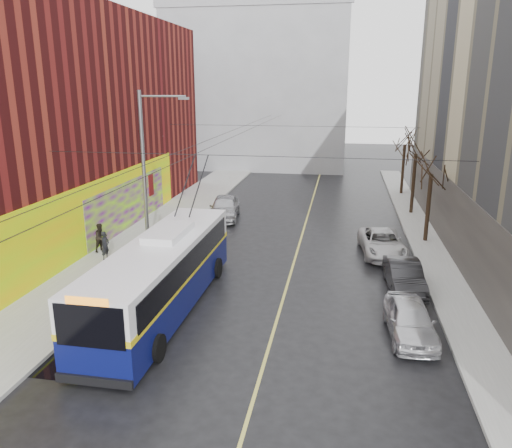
% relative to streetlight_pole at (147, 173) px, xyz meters
% --- Properties ---
extents(ground, '(140.00, 140.00, 0.00)m').
position_rel_streetlight_pole_xyz_m(ground, '(6.14, -10.00, -4.85)').
color(ground, black).
rests_on(ground, ground).
extents(sidewalk_left, '(4.00, 60.00, 0.15)m').
position_rel_streetlight_pole_xyz_m(sidewalk_left, '(-1.86, 2.00, -4.77)').
color(sidewalk_left, gray).
rests_on(sidewalk_left, ground).
extents(sidewalk_right, '(2.00, 60.00, 0.15)m').
position_rel_streetlight_pole_xyz_m(sidewalk_right, '(15.14, 2.00, -4.77)').
color(sidewalk_right, gray).
rests_on(sidewalk_right, ground).
extents(lane_line, '(0.12, 50.00, 0.01)m').
position_rel_streetlight_pole_xyz_m(lane_line, '(7.64, 4.00, -4.84)').
color(lane_line, '#BFB74C').
rests_on(lane_line, ground).
extents(building_left, '(12.11, 36.00, 14.00)m').
position_rel_streetlight_pole_xyz_m(building_left, '(-9.85, 3.99, 2.14)').
color(building_left, '#511011').
rests_on(building_left, ground).
extents(building_far, '(20.50, 12.10, 18.00)m').
position_rel_streetlight_pole_xyz_m(building_far, '(0.14, 34.99, 4.17)').
color(building_far, gray).
rests_on(building_far, ground).
extents(streetlight_pole, '(2.65, 0.60, 9.00)m').
position_rel_streetlight_pole_xyz_m(streetlight_pole, '(0.00, 0.00, 0.00)').
color(streetlight_pole, slate).
rests_on(streetlight_pole, ground).
extents(catenary_wires, '(18.00, 60.00, 0.22)m').
position_rel_streetlight_pole_xyz_m(catenary_wires, '(3.60, 4.77, 1.40)').
color(catenary_wires, black).
extents(tree_near, '(3.20, 3.20, 6.40)m').
position_rel_streetlight_pole_xyz_m(tree_near, '(15.14, 6.00, 0.13)').
color(tree_near, black).
rests_on(tree_near, ground).
extents(tree_mid, '(3.20, 3.20, 6.68)m').
position_rel_streetlight_pole_xyz_m(tree_mid, '(15.14, 13.00, 0.41)').
color(tree_mid, black).
rests_on(tree_mid, ground).
extents(tree_far, '(3.20, 3.20, 6.57)m').
position_rel_streetlight_pole_xyz_m(tree_far, '(15.14, 20.00, 0.30)').
color(tree_far, black).
rests_on(tree_far, ground).
extents(puddle, '(2.73, 3.81, 0.01)m').
position_rel_streetlight_pole_xyz_m(puddle, '(0.71, -9.50, -4.84)').
color(puddle, black).
rests_on(puddle, ground).
extents(pigeons_flying, '(5.69, 1.19, 2.03)m').
position_rel_streetlight_pole_xyz_m(pigeons_flying, '(3.91, -0.57, 2.80)').
color(pigeons_flying, slate).
extents(trolleybus, '(2.99, 12.28, 5.79)m').
position_rel_streetlight_pole_xyz_m(trolleybus, '(2.75, -5.69, -3.24)').
color(trolleybus, '#090D44').
rests_on(trolleybus, ground).
extents(parked_car_a, '(1.92, 4.21, 1.40)m').
position_rel_streetlight_pole_xyz_m(parked_car_a, '(12.76, -6.37, -4.15)').
color(parked_car_a, silver).
rests_on(parked_car_a, ground).
extents(parked_car_b, '(1.74, 4.23, 1.36)m').
position_rel_streetlight_pole_xyz_m(parked_car_b, '(13.04, -1.75, -4.16)').
color(parked_car_b, '#252527').
rests_on(parked_car_b, ground).
extents(parked_car_c, '(2.72, 5.09, 1.36)m').
position_rel_streetlight_pole_xyz_m(parked_car_c, '(12.38, 3.27, -4.17)').
color(parked_car_c, silver).
rests_on(parked_car_c, ground).
extents(following_car, '(2.54, 5.10, 1.67)m').
position_rel_streetlight_pole_xyz_m(following_car, '(1.83, 9.37, -4.01)').
color(following_car, '#A7A8AC').
rests_on(following_car, ground).
extents(pedestrian_a, '(0.46, 0.62, 1.57)m').
position_rel_streetlight_pole_xyz_m(pedestrian_a, '(-2.36, -0.61, -3.91)').
color(pedestrian_a, black).
rests_on(pedestrian_a, sidewalk_left).
extents(pedestrian_b, '(0.90, 0.98, 1.63)m').
position_rel_streetlight_pole_xyz_m(pedestrian_b, '(-3.22, 0.64, -3.88)').
color(pedestrian_b, black).
rests_on(pedestrian_b, sidewalk_left).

